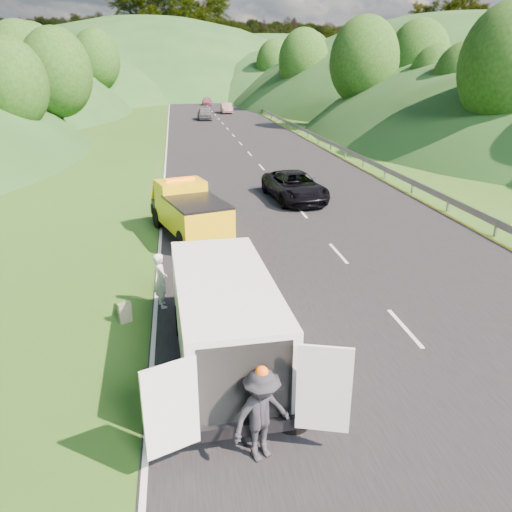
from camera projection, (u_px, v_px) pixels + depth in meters
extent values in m
plane|color=#38661E|center=(284.00, 304.00, 15.30)|extent=(320.00, 320.00, 0.00)
cube|color=black|center=(233.00, 135.00, 52.66)|extent=(14.00, 200.00, 0.02)
cube|color=gray|center=(278.00, 122.00, 65.27)|extent=(0.06, 140.00, 1.52)
cylinder|color=black|center=(158.00, 218.00, 22.47)|extent=(0.57, 0.98, 0.93)
cylinder|color=black|center=(195.00, 213.00, 23.18)|extent=(0.57, 0.98, 0.93)
cylinder|color=black|center=(184.00, 242.00, 19.35)|extent=(0.57, 0.98, 0.93)
cylinder|color=black|center=(225.00, 236.00, 20.06)|extent=(0.57, 0.98, 0.93)
cube|color=yellow|center=(181.00, 200.00, 21.85)|extent=(2.33, 1.99, 1.76)
cube|color=yellow|center=(197.00, 218.00, 20.18)|extent=(2.85, 3.60, 1.20)
cube|color=black|center=(197.00, 202.00, 19.94)|extent=(2.85, 3.60, 0.09)
cube|color=black|center=(175.00, 206.00, 22.97)|extent=(2.09, 1.59, 0.65)
cube|color=black|center=(171.00, 207.00, 23.50)|extent=(1.92, 0.73, 0.46)
cube|color=yellow|center=(172.00, 191.00, 23.03)|extent=(1.98, 1.23, 1.01)
cube|color=orange|center=(180.00, 180.00, 21.52)|extent=(1.31, 0.59, 0.15)
cube|color=black|center=(176.00, 190.00, 22.28)|extent=(1.71, 0.57, 0.83)
cylinder|color=black|center=(182.00, 320.00, 13.48)|extent=(0.35, 0.85, 0.84)
cylinder|color=black|center=(250.00, 314.00, 13.82)|extent=(0.35, 0.85, 0.84)
cylinder|color=black|center=(192.00, 401.00, 10.23)|extent=(0.35, 0.85, 0.84)
cylinder|color=black|center=(281.00, 390.00, 10.57)|extent=(0.35, 0.85, 0.84)
cube|color=white|center=(225.00, 316.00, 11.58)|extent=(2.36, 5.51, 1.93)
cube|color=white|center=(211.00, 283.00, 14.35)|extent=(2.12, 1.02, 1.04)
cube|color=black|center=(211.00, 259.00, 13.87)|extent=(1.94, 0.43, 0.87)
cube|color=black|center=(245.00, 383.00, 9.14)|extent=(1.78, 0.18, 1.67)
cube|color=white|center=(171.00, 408.00, 8.46)|extent=(0.94, 0.44, 1.77)
cube|color=white|center=(324.00, 389.00, 8.95)|extent=(0.96, 0.36, 1.77)
cube|color=black|center=(246.00, 428.00, 9.37)|extent=(2.09, 0.24, 0.26)
imported|color=silver|center=(163.00, 306.00, 15.17)|extent=(0.61, 0.72, 1.70)
imported|color=tan|center=(187.00, 319.00, 14.42)|extent=(0.55, 0.56, 0.91)
imported|color=black|center=(261.00, 457.00, 9.33)|extent=(1.39, 1.15, 1.87)
cube|color=#64664C|center=(125.00, 313.00, 14.16)|extent=(0.41, 0.33, 0.58)
cylinder|color=black|center=(292.00, 424.00, 10.18)|extent=(0.71, 0.71, 0.20)
imported|color=black|center=(294.00, 200.00, 27.22)|extent=(3.02, 5.64, 1.51)
imported|color=#4A4B4F|center=(205.00, 120.00, 68.03)|extent=(1.88, 4.68, 1.60)
imported|color=#774F51|center=(227.00, 113.00, 77.68)|extent=(1.60, 4.60, 1.51)
imported|color=#844254|center=(207.00, 105.00, 93.98)|extent=(1.83, 4.49, 1.30)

